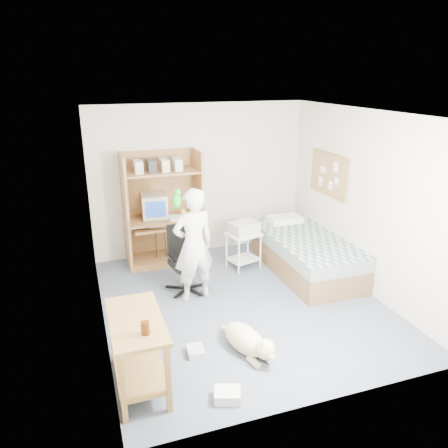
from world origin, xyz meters
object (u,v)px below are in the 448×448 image
(office_chair, at_px, (185,268))
(person, at_px, (194,245))
(bed, at_px, (306,254))
(side_desk, at_px, (137,342))
(dog, at_px, (248,340))
(printer_cart, at_px, (244,245))
(computer_hutch, at_px, (163,213))

(office_chair, bearing_deg, person, -87.85)
(bed, height_order, office_chair, office_chair)
(side_desk, relative_size, dog, 1.08)
(office_chair, relative_size, printer_cart, 1.62)
(computer_hutch, xyz_separation_m, bed, (2.00, -1.12, -0.53))
(dog, bearing_deg, printer_cart, 53.94)
(computer_hutch, xyz_separation_m, dog, (0.36, -2.79, -0.67))
(bed, height_order, person, person)
(side_desk, bearing_deg, printer_cart, 48.78)
(office_chair, bearing_deg, side_desk, -125.39)
(side_desk, height_order, printer_cart, side_desk)
(computer_hutch, height_order, bed, computer_hutch)
(side_desk, bearing_deg, dog, 7.04)
(bed, relative_size, dog, 2.19)
(computer_hutch, xyz_separation_m, printer_cart, (1.13, -0.68, -0.44))
(person, relative_size, dog, 1.69)
(bed, height_order, dog, bed)
(bed, relative_size, printer_cart, 3.49)
(office_chair, height_order, person, person)
(bed, xyz_separation_m, side_desk, (-2.85, -1.82, 0.21))
(dog, xyz_separation_m, printer_cart, (0.77, 2.11, 0.23))
(office_chair, height_order, dog, office_chair)
(side_desk, xyz_separation_m, person, (0.98, 1.54, 0.29))
(side_desk, height_order, office_chair, office_chair)
(bed, xyz_separation_m, dog, (-1.64, -1.67, -0.13))
(person, bearing_deg, printer_cart, -152.88)
(bed, relative_size, office_chair, 2.15)
(printer_cart, bearing_deg, person, -159.82)
(computer_hutch, bearing_deg, bed, -29.29)
(dog, height_order, printer_cart, printer_cart)
(bed, height_order, printer_cart, bed)
(bed, xyz_separation_m, person, (-1.87, -0.28, 0.49))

